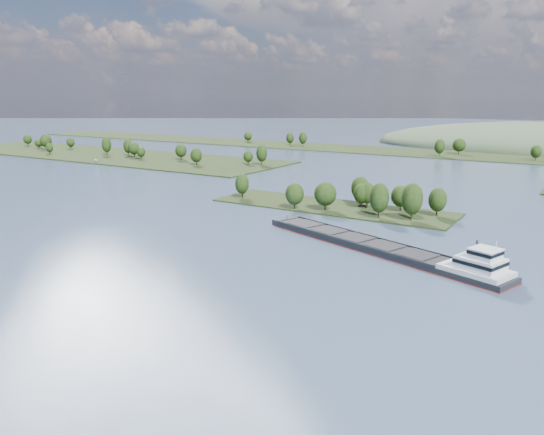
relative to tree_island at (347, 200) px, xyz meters
The scene contains 6 objects.
ground 59.11m from the tree_island, 97.41° to the right, with size 1800.00×1800.00×0.00m, color #34465B.
tree_island is the anchor object (origin of this frame).
left_bank 249.03m from the tree_island, 160.85° to the left, with size 300.00×80.00×15.35m.
back_shoreline 221.40m from the tree_island, 90.03° to the left, with size 900.00×60.00×15.08m.
cargo_barge 59.85m from the tree_island, 53.98° to the right, with size 83.99×37.64×11.56m.
motorboat 211.00m from the tree_island, 166.74° to the left, with size 2.56×6.81×2.63m, color silver.
Camera 1 is at (91.49, -13.74, 45.70)m, focal length 35.00 mm.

